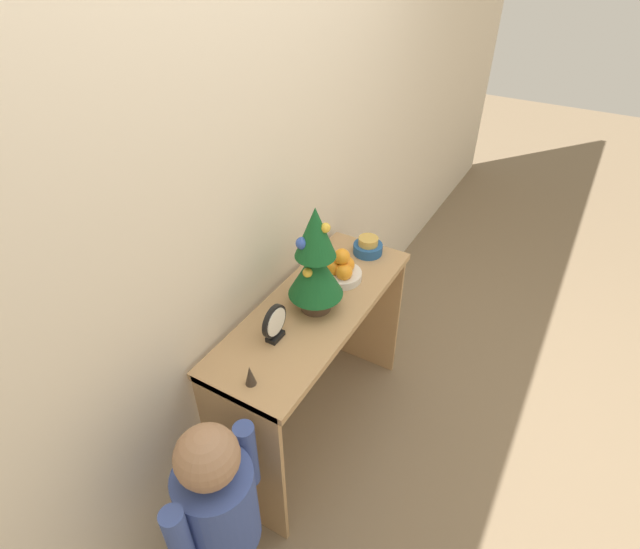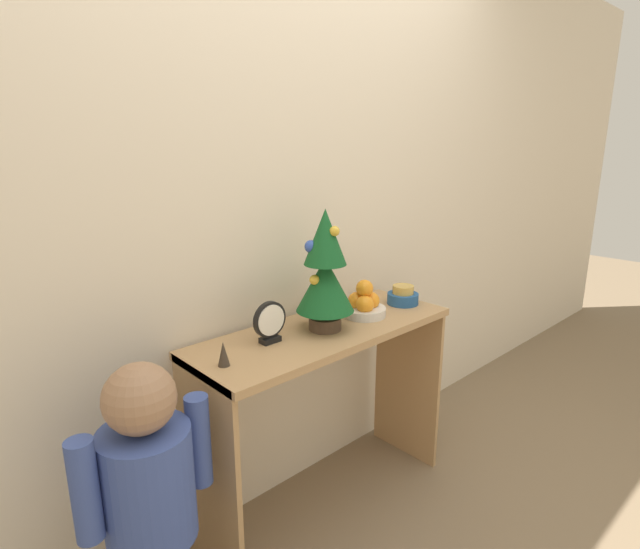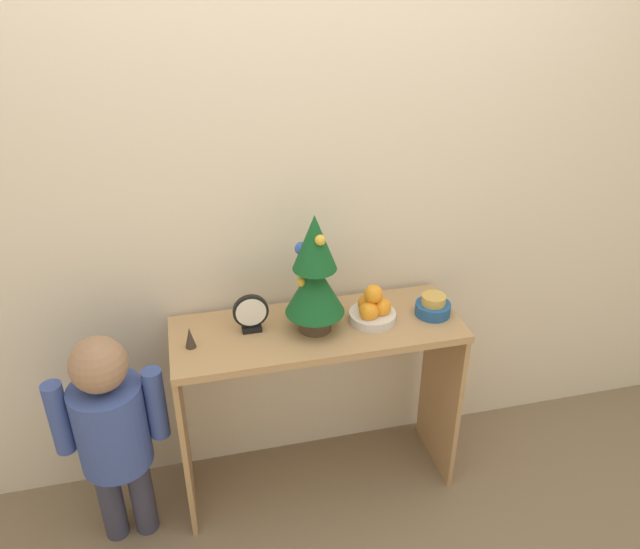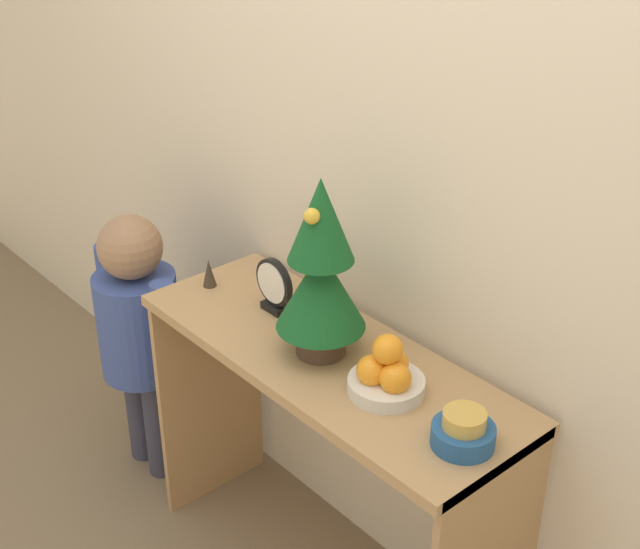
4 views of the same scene
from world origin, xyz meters
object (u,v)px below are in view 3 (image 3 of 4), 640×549
at_px(singing_bowl, 433,306).
at_px(figurine, 190,337).
at_px(fruit_bowl, 373,309).
at_px(child_figure, 111,425).
at_px(mini_tree, 315,274).
at_px(desk_clock, 251,314).

relative_size(singing_bowl, figurine, 1.67).
relative_size(fruit_bowl, child_figure, 0.20).
bearing_deg(child_figure, figurine, 13.15).
bearing_deg(singing_bowl, figurine, -179.78).
height_order(singing_bowl, child_figure, child_figure).
bearing_deg(mini_tree, figurine, -178.39).
xyz_separation_m(desk_clock, figurine, (-0.23, -0.05, -0.03)).
height_order(fruit_bowl, figurine, fruit_bowl).
bearing_deg(child_figure, fruit_bowl, 5.06).
bearing_deg(figurine, desk_clock, 12.93).
height_order(mini_tree, child_figure, mini_tree).
bearing_deg(desk_clock, child_figure, -166.94).
xyz_separation_m(fruit_bowl, figurine, (-0.69, -0.02, -0.01)).
relative_size(mini_tree, desk_clock, 3.04).
bearing_deg(mini_tree, singing_bowl, -1.15).
height_order(fruit_bowl, desk_clock, same).
height_order(fruit_bowl, singing_bowl, fruit_bowl).
xyz_separation_m(fruit_bowl, desk_clock, (-0.46, 0.04, 0.03)).
xyz_separation_m(fruit_bowl, child_figure, (-1.00, -0.09, -0.29)).
xyz_separation_m(mini_tree, desk_clock, (-0.23, 0.04, -0.16)).
relative_size(mini_tree, child_figure, 0.51).
bearing_deg(figurine, fruit_bowl, 1.33).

